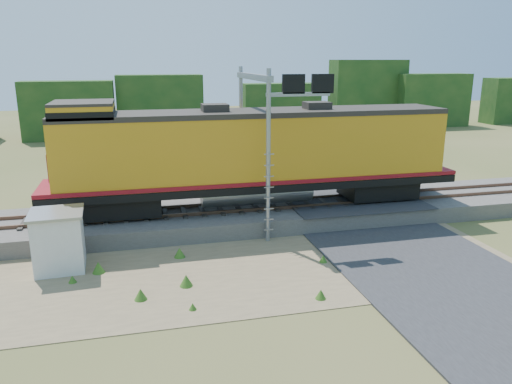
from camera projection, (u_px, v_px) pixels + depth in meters
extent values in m
plane|color=#475123|center=(247.00, 273.00, 19.25)|extent=(140.00, 140.00, 0.00)
cube|color=slate|center=(220.00, 217.00, 24.78)|extent=(70.00, 5.00, 0.80)
cube|color=brown|center=(223.00, 212.00, 23.98)|extent=(70.00, 0.10, 0.16)
cube|color=brown|center=(218.00, 204.00, 25.33)|extent=(70.00, 0.10, 0.16)
cube|color=#8C7754|center=(194.00, 273.00, 19.26)|extent=(26.00, 8.00, 0.03)
cube|color=#38383A|center=(351.00, 200.00, 26.28)|extent=(7.00, 5.20, 0.06)
cube|color=#38383A|center=(271.00, 158.00, 41.50)|extent=(7.00, 24.00, 0.08)
cube|color=#163B15|center=(170.00, 104.00, 54.07)|extent=(36.00, 3.00, 6.50)
cube|color=#163B15|center=(488.00, 100.00, 63.32)|extent=(50.00, 3.00, 6.00)
cube|color=black|center=(121.00, 204.00, 23.43)|extent=(3.65, 2.33, 0.91)
cube|color=black|center=(377.00, 187.00, 26.46)|extent=(3.65, 2.33, 0.91)
cube|color=black|center=(257.00, 183.00, 24.78)|extent=(20.30, 3.04, 0.37)
cylinder|color=gray|center=(257.00, 192.00, 24.91)|extent=(5.58, 1.22, 1.22)
cube|color=#C28016|center=(257.00, 148.00, 24.33)|extent=(18.78, 2.94, 3.15)
cube|color=maroon|center=(257.00, 177.00, 24.70)|extent=(20.30, 3.10, 0.18)
cube|color=#28231E|center=(257.00, 113.00, 23.89)|extent=(18.78, 2.99, 0.24)
cube|color=#C28016|center=(83.00, 112.00, 22.01)|extent=(2.64, 2.94, 0.71)
cube|color=#28231E|center=(82.00, 103.00, 21.91)|extent=(2.64, 2.99, 0.12)
cube|color=black|center=(83.00, 113.00, 22.03)|extent=(2.69, 2.99, 0.36)
cube|color=maroon|center=(52.00, 164.00, 22.25)|extent=(0.10, 2.03, 1.22)
cube|color=#28231E|center=(215.00, 109.00, 23.37)|extent=(1.22, 1.01, 0.46)
cube|color=#28231E|center=(317.00, 106.00, 24.53)|extent=(1.22, 1.01, 0.46)
cube|color=silver|center=(59.00, 242.00, 19.35)|extent=(1.90, 1.90, 2.26)
cube|color=gray|center=(56.00, 213.00, 19.04)|extent=(2.09, 2.09, 0.11)
cylinder|color=gray|center=(268.00, 159.00, 21.66)|extent=(0.20, 0.20, 7.64)
cylinder|color=gray|center=(241.00, 139.00, 26.91)|extent=(0.20, 0.20, 7.64)
cube|color=gray|center=(253.00, 77.00, 23.41)|extent=(0.27, 6.20, 0.27)
cube|color=gray|center=(298.00, 94.00, 21.26)|extent=(2.84, 0.16, 0.16)
cube|color=black|center=(294.00, 84.00, 21.09)|extent=(0.98, 0.16, 0.82)
cube|color=black|center=(323.00, 84.00, 21.39)|extent=(0.98, 0.16, 0.82)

